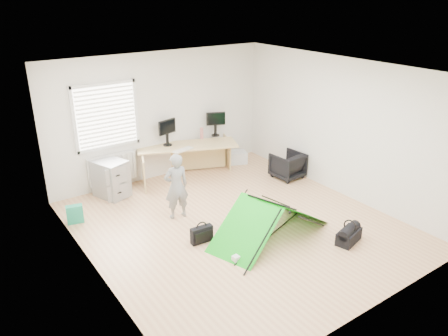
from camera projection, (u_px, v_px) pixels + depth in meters
ground at (237, 225)px, 7.71m from camera, size 5.50×5.50×0.00m
back_wall at (161, 116)px, 9.27m from camera, size 5.00×0.02×2.70m
window at (106, 116)px, 8.53m from camera, size 1.20×0.06×1.20m
radiator at (112, 169)px, 8.92m from camera, size 1.00×0.12×0.60m
desk at (188, 161)px, 9.56m from camera, size 2.24×1.42×0.73m
filing_cabinet at (111, 178)px, 8.65m from camera, size 0.67×0.77×0.75m
monitor_left at (167, 136)px, 9.32m from camera, size 0.45×0.20×0.42m
monitor_right at (215, 127)px, 9.94m from camera, size 0.43×0.26×0.41m
keyboard at (183, 150)px, 9.10m from camera, size 0.49×0.26×0.02m
thermos at (202, 133)px, 9.78m from camera, size 0.07×0.07×0.25m
office_chair at (288, 165)px, 9.52m from camera, size 0.65×0.67×0.57m
person at (176, 186)px, 7.74m from camera, size 0.48×0.35×1.22m
kite at (271, 220)px, 7.22m from camera, size 2.27×1.54×0.65m
storage_crate at (236, 157)px, 10.38m from camera, size 0.58×0.49×0.28m
tote_bag at (75, 214)px, 7.71m from camera, size 0.30×0.19×0.34m
laptop_bag at (202, 234)px, 7.14m from camera, size 0.38×0.14×0.28m
white_box at (236, 259)px, 6.65m from camera, size 0.11×0.11×0.10m
duffel_bag at (349, 236)px, 7.14m from camera, size 0.54×0.37×0.21m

